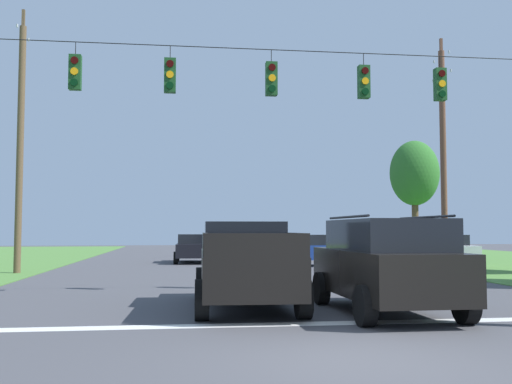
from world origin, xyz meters
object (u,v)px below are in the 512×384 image
suv_black (385,263)px  utility_pole_mid_right (443,152)px  pickup_truck (246,265)px  distant_car_oncoming (306,250)px  distant_car_crossing_white (445,250)px  tree_roadside_far_right (414,174)px  distant_car_far_parked (194,248)px  utility_pole_near_left (20,144)px  overhead_signal_span (271,143)px

suv_black → utility_pole_mid_right: utility_pole_mid_right is taller
pickup_truck → distant_car_oncoming: (4.63, 14.69, -0.18)m
pickup_truck → distant_car_crossing_white: pickup_truck is taller
pickup_truck → distant_car_oncoming: size_ratio=1.24×
pickup_truck → tree_roadside_far_right: size_ratio=0.77×
distant_car_far_parked → distant_car_oncoming: bearing=-35.1°
suv_black → distant_car_far_parked: 20.18m
utility_pole_mid_right → tree_roadside_far_right: 8.28m
distant_car_crossing_white → utility_pole_near_left: 20.01m
overhead_signal_span → utility_pole_near_left: bearing=135.9°
pickup_truck → utility_pole_near_left: size_ratio=0.50×
distant_car_oncoming → distant_car_far_parked: same height
distant_car_crossing_white → distant_car_far_parked: (-12.10, 4.52, 0.00)m
overhead_signal_span → utility_pole_mid_right: bearing=45.3°
tree_roadside_far_right → distant_car_oncoming: bearing=-144.2°
distant_car_crossing_white → utility_pole_near_left: (-19.33, -2.60, 4.47)m
overhead_signal_span → tree_roadside_far_right: 21.20m
suv_black → distant_car_crossing_white: 17.56m
distant_car_far_parked → utility_pole_mid_right: (11.37, -6.10, 4.60)m
pickup_truck → distant_car_crossing_white: (11.36, 13.94, -0.18)m
utility_pole_mid_right → pickup_truck: bearing=-130.7°
pickup_truck → distant_car_far_parked: (-0.74, 18.46, -0.18)m
distant_car_oncoming → utility_pole_near_left: utility_pole_near_left is taller
tree_roadside_far_right → pickup_truck: bearing=-121.6°
utility_pole_mid_right → distant_car_crossing_white: bearing=65.1°
distant_car_crossing_white → utility_pole_near_left: size_ratio=0.41×
overhead_signal_span → distant_car_oncoming: 13.02m
suv_black → utility_pole_near_left: size_ratio=0.44×
pickup_truck → distant_car_far_parked: 18.48m
overhead_signal_span → distant_car_oncoming: overhead_signal_span is taller
utility_pole_near_left → tree_roadside_far_right: 22.43m
utility_pole_near_left → tree_roadside_far_right: (20.52, 9.06, -0.15)m
overhead_signal_span → suv_black: overhead_signal_span is taller
utility_pole_mid_right → utility_pole_near_left: (-18.60, -1.02, -0.12)m
utility_pole_mid_right → utility_pole_near_left: bearing=-176.9°
pickup_truck → overhead_signal_span: bearing=69.1°
utility_pole_near_left → distant_car_crossing_white: bearing=7.6°
overhead_signal_span → tree_roadside_far_right: (11.54, 17.76, 0.92)m
distant_car_crossing_white → overhead_signal_span: bearing=-132.5°
overhead_signal_span → distant_car_oncoming: size_ratio=4.06×
suv_black → utility_pole_mid_right: size_ratio=0.45×
pickup_truck → utility_pole_mid_right: bearing=49.3°
distant_car_crossing_white → distant_car_far_parked: bearing=159.5°
utility_pole_mid_right → suv_black: bearing=-119.5°
distant_car_far_parked → utility_pole_mid_right: 13.70m
distant_car_oncoming → utility_pole_mid_right: bearing=-21.2°
utility_pole_mid_right → tree_roadside_far_right: size_ratio=1.51×
distant_car_oncoming → utility_pole_near_left: size_ratio=0.41×
suv_black → distant_car_crossing_white: bearing=60.9°
suv_black → distant_car_far_parked: suv_black is taller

